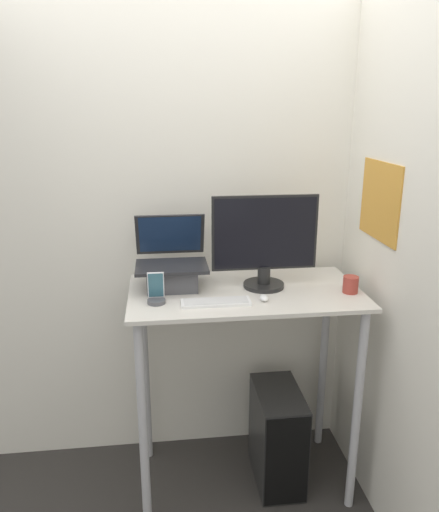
{
  "coord_description": "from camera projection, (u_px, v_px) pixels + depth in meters",
  "views": [
    {
      "loc": [
        -0.4,
        -1.93,
        1.97
      ],
      "look_at": [
        -0.13,
        0.31,
        1.28
      ],
      "focal_mm": 35.0,
      "sensor_mm": 36.0,
      "label": 1
    }
  ],
  "objects": [
    {
      "name": "monitor",
      "position": [
        265.0,
        244.0,
        2.41
      ],
      "size": [
        0.52,
        0.2,
        0.46
      ],
      "color": "black",
      "rests_on": "desk"
    },
    {
      "name": "mug",
      "position": [
        351.0,
        285.0,
        2.39
      ],
      "size": [
        0.07,
        0.07,
        0.08
      ],
      "color": "#9E382D",
      "rests_on": "desk"
    },
    {
      "name": "wall_side_right",
      "position": [
        406.0,
        266.0,
        2.15
      ],
      "size": [
        0.06,
        6.0,
        2.6
      ],
      "color": "silver",
      "rests_on": "ground_plane"
    },
    {
      "name": "mouse",
      "position": [
        264.0,
        298.0,
        2.29
      ],
      "size": [
        0.04,
        0.06,
        0.03
      ],
      "color": "white",
      "rests_on": "desk"
    },
    {
      "name": "laptop",
      "position": [
        172.0,
        269.0,
        2.44
      ],
      "size": [
        0.35,
        0.34,
        0.35
      ],
      "color": "#4C4C51",
      "rests_on": "desk"
    },
    {
      "name": "wall_back",
      "position": [
        234.0,
        232.0,
        2.74
      ],
      "size": [
        6.0,
        0.05,
        2.6
      ],
      "color": "silver",
      "rests_on": "ground_plane"
    },
    {
      "name": "cell_phone",
      "position": [
        156.0,
        294.0,
        2.26
      ],
      "size": [
        0.08,
        0.08,
        0.15
      ],
      "color": "#4C4C51",
      "rests_on": "desk"
    },
    {
      "name": "keyboard",
      "position": [
        216.0,
        302.0,
        2.26
      ],
      "size": [
        0.32,
        0.1,
        0.02
      ],
      "color": "white",
      "rests_on": "desk"
    },
    {
      "name": "computer_tower",
      "position": [
        277.0,
        436.0,
        2.67
      ],
      "size": [
        0.23,
        0.42,
        0.53
      ],
      "color": "black",
      "rests_on": "ground_plane"
    },
    {
      "name": "desk",
      "position": [
        245.0,
        331.0,
        2.49
      ],
      "size": [
        1.13,
        0.61,
        1.1
      ],
      "color": "beige",
      "rests_on": "ground_plane"
    }
  ]
}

